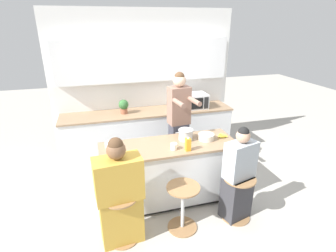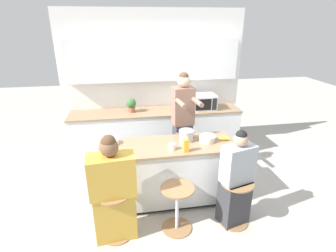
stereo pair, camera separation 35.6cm
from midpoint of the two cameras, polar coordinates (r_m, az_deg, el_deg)
ground_plane at (r=4.08m, az=-2.33°, el=-15.57°), size 16.00×16.00×0.00m
wall_back at (r=4.96m, az=-7.23°, el=10.87°), size 3.38×0.22×2.70m
back_counter at (r=5.01m, az=-6.12°, el=-1.88°), size 3.14×0.61×0.94m
kitchen_island at (r=3.82m, az=-2.43°, el=-10.13°), size 1.89×0.67×0.90m
bar_stool_leftmost at (r=3.32m, az=-13.33°, el=-18.35°), size 0.41×0.41×0.62m
bar_stool_center at (r=3.39m, az=0.12°, el=-16.74°), size 0.41×0.41×0.62m
bar_stool_rightmost at (r=3.62m, az=12.19°, el=-14.46°), size 0.41×0.41×0.62m
person_cooking at (r=4.18m, az=-0.05°, el=-0.19°), size 0.38×0.58×1.78m
person_wrapped_blanket at (r=3.15m, az=-13.76°, el=-14.66°), size 0.55×0.33×1.36m
person_seated_near at (r=3.51m, az=12.19°, el=-11.25°), size 0.44×0.35×1.31m
cooking_pot at (r=3.71m, az=1.14°, el=-1.94°), size 0.30×0.21×0.16m
fruit_bowl at (r=3.66m, az=-14.93°, el=-3.94°), size 0.18×0.18×0.06m
mixing_bowl_steel at (r=3.75m, az=5.64°, el=-2.41°), size 0.23×0.23×0.08m
coffee_cup_near at (r=3.45m, az=-1.67°, el=-4.53°), size 0.12×0.09×0.08m
banana_bunch at (r=3.85m, az=9.06°, el=-2.19°), size 0.18×0.13×0.06m
juice_carton at (r=3.40m, az=1.40°, el=-4.10°), size 0.06×0.06×0.19m
microwave at (r=4.98m, az=3.72°, el=5.46°), size 0.46×0.37×0.27m
potted_plant at (r=4.75m, az=-11.77°, el=4.27°), size 0.18×0.18×0.25m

